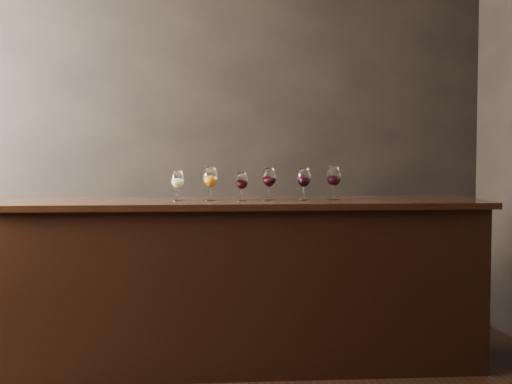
{
  "coord_description": "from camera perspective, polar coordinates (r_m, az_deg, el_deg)",
  "views": [
    {
      "loc": [
        0.04,
        -3.11,
        1.32
      ],
      "look_at": [
        0.6,
        1.18,
        1.08
      ],
      "focal_mm": 50.0,
      "sensor_mm": 36.0,
      "label": 1
    }
  ],
  "objects": [
    {
      "name": "room_shell",
      "position": [
        3.27,
        -12.47,
        11.74
      ],
      "size": [
        5.02,
        4.52,
        2.81
      ],
      "color": "black",
      "rests_on": "ground"
    },
    {
      "name": "bar_counter",
      "position": [
        4.4,
        -0.75,
        -7.6
      ],
      "size": [
        2.85,
        0.75,
        0.99
      ],
      "primitive_type": "cube",
      "rotation": [
        0.0,
        0.0,
        -0.05
      ],
      "color": "black",
      "rests_on": "ground"
    },
    {
      "name": "bar_top",
      "position": [
        4.33,
        -0.76,
        -0.91
      ],
      "size": [
        2.95,
        0.82,
        0.04
      ],
      "primitive_type": "cube",
      "rotation": [
        0.0,
        0.0,
        -0.05
      ],
      "color": "black",
      "rests_on": "bar_counter"
    },
    {
      "name": "back_bar_shelf",
      "position": [
        5.25,
        -13.76,
        -6.53
      ],
      "size": [
        2.44,
        0.4,
        0.88
      ],
      "primitive_type": "cube",
      "color": "black",
      "rests_on": "ground"
    },
    {
      "name": "glass_white",
      "position": [
        4.32,
        -6.29,
        0.95
      ],
      "size": [
        0.08,
        0.08,
        0.18
      ],
      "color": "white",
      "rests_on": "bar_top"
    },
    {
      "name": "glass_amber",
      "position": [
        4.28,
        -3.67,
        1.14
      ],
      "size": [
        0.09,
        0.09,
        0.21
      ],
      "color": "white",
      "rests_on": "bar_top"
    },
    {
      "name": "glass_red_a",
      "position": [
        4.28,
        -1.14,
        0.86
      ],
      "size": [
        0.07,
        0.07,
        0.17
      ],
      "color": "white",
      "rests_on": "bar_top"
    },
    {
      "name": "glass_red_b",
      "position": [
        4.35,
        1.07,
        1.13
      ],
      "size": [
        0.09,
        0.09,
        0.2
      ],
      "color": "white",
      "rests_on": "bar_top"
    },
    {
      "name": "glass_red_c",
      "position": [
        4.35,
        3.86,
        1.12
      ],
      "size": [
        0.09,
        0.09,
        0.2
      ],
      "color": "white",
      "rests_on": "bar_top"
    },
    {
      "name": "glass_red_d",
      "position": [
        4.4,
        6.24,
        1.19
      ],
      "size": [
        0.09,
        0.09,
        0.21
      ],
      "color": "white",
      "rests_on": "bar_top"
    }
  ]
}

